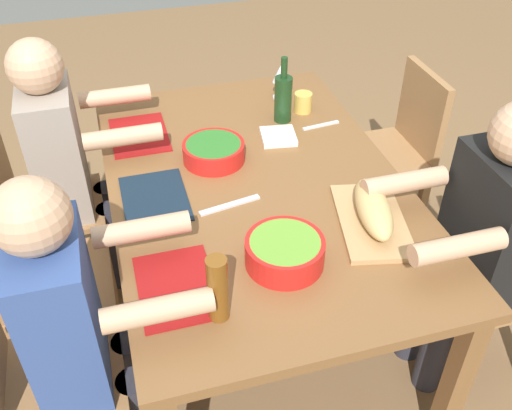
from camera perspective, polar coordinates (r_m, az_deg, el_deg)
ground_plane at (r=2.68m, az=0.00°, el=-10.62°), size 8.00×8.00×0.00m
dining_table at (r=2.22m, az=0.00°, el=0.63°), size 1.65×1.08×0.74m
chair_far_left at (r=2.96m, az=13.82°, el=5.89°), size 0.40×0.40×0.85m
chair_near_left at (r=2.66m, az=-20.98°, el=0.18°), size 0.40×0.40×0.85m
diner_near_left at (r=2.52m, az=-17.99°, el=4.73°), size 0.41×0.53×1.20m
chair_near_right at (r=2.01m, az=-21.31°, el=-15.40°), size 0.40×0.40×0.85m
diner_near_right at (r=1.82m, az=-17.13°, el=-10.55°), size 0.41×0.53×1.20m
chair_far_right at (r=2.39m, az=23.67°, el=-5.72°), size 0.40×0.40×0.85m
diner_far_right at (r=2.15m, az=21.21°, el=-2.69°), size 0.41×0.53×1.20m
chair_near_center at (r=2.31m, az=-21.12°, el=-6.51°), size 0.40×0.40×0.85m
serving_bowl_greens at (r=2.27m, az=-4.19°, el=5.35°), size 0.24×0.24×0.08m
serving_bowl_salad at (r=1.81m, az=2.84°, el=-4.51°), size 0.25×0.25×0.09m
cutting_board at (r=2.01m, az=11.29°, el=-1.56°), size 0.44×0.30×0.02m
bread_loaf at (r=1.98m, az=11.48°, el=-0.34°), size 0.34×0.18×0.09m
wine_bottle at (r=2.51m, az=2.69°, el=10.51°), size 0.08×0.08×0.29m
beer_bottle at (r=1.61m, az=-3.79°, el=-8.25°), size 0.06×0.06×0.22m
wine_glass at (r=2.69m, az=2.47°, el=12.70°), size 0.08×0.08×0.17m
cup_far_left at (r=2.61m, az=4.65°, el=10.03°), size 0.08×0.08×0.09m
fork_far_left at (r=2.52m, az=6.40°, el=7.79°), size 0.03×0.17×0.01m
placemat_near_left at (r=2.49m, az=-11.41°, el=6.79°), size 0.32×0.23×0.01m
placemat_near_right at (r=1.78m, az=-7.83°, el=-7.96°), size 0.32×0.23×0.01m
placemat_near_center at (r=2.12m, az=-9.93°, el=0.66°), size 0.32×0.23×0.01m
carving_knife at (r=2.06m, az=-2.59°, el=-0.01°), size 0.06×0.23×0.01m
napkin_stack at (r=2.42m, az=2.21°, el=6.75°), size 0.16×0.16×0.02m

